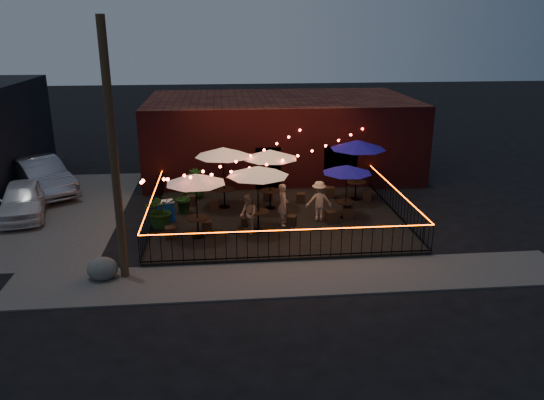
{
  "coord_description": "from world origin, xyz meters",
  "views": [
    {
      "loc": [
        -2.19,
        -18.37,
        7.73
      ],
      "look_at": [
        -0.25,
        1.61,
        1.05
      ],
      "focal_mm": 35.0,
      "sensor_mm": 36.0,
      "label": 1
    }
  ],
  "objects_px": {
    "cafe_table_2": "(258,172)",
    "boulder": "(102,269)",
    "cafe_table_1": "(223,153)",
    "cafe_table_3": "(270,155)",
    "cafe_table_0": "(196,179)",
    "utility_pole": "(114,156)",
    "cafe_table_5": "(358,145)",
    "cooler": "(166,211)",
    "cafe_table_4": "(347,170)"
  },
  "relations": [
    {
      "from": "cafe_table_2",
      "to": "boulder",
      "type": "height_order",
      "value": "cafe_table_2"
    },
    {
      "from": "cafe_table_1",
      "to": "boulder",
      "type": "relative_size",
      "value": 2.99
    },
    {
      "from": "cafe_table_3",
      "to": "cafe_table_0",
      "type": "bearing_deg",
      "value": -135.02
    },
    {
      "from": "utility_pole",
      "to": "cafe_table_2",
      "type": "xyz_separation_m",
      "value": [
        4.53,
        3.2,
        -1.49
      ]
    },
    {
      "from": "cafe_table_5",
      "to": "boulder",
      "type": "bearing_deg",
      "value": -145.67
    },
    {
      "from": "utility_pole",
      "to": "cafe_table_3",
      "type": "relative_size",
      "value": 2.72
    },
    {
      "from": "cafe_table_0",
      "to": "cafe_table_1",
      "type": "xyz_separation_m",
      "value": [
        1.03,
        3.35,
        0.18
      ]
    },
    {
      "from": "cafe_table_5",
      "to": "cafe_table_1",
      "type": "bearing_deg",
      "value": -175.29
    },
    {
      "from": "cafe_table_3",
      "to": "cafe_table_5",
      "type": "distance_m",
      "value": 4.06
    },
    {
      "from": "utility_pole",
      "to": "cooler",
      "type": "height_order",
      "value": "utility_pole"
    },
    {
      "from": "utility_pole",
      "to": "cafe_table_0",
      "type": "relative_size",
      "value": 2.84
    },
    {
      "from": "cafe_table_3",
      "to": "cooler",
      "type": "height_order",
      "value": "cafe_table_3"
    },
    {
      "from": "cafe_table_1",
      "to": "cafe_table_5",
      "type": "distance_m",
      "value": 5.95
    },
    {
      "from": "cafe_table_1",
      "to": "cafe_table_4",
      "type": "relative_size",
      "value": 1.11
    },
    {
      "from": "cafe_table_0",
      "to": "cafe_table_2",
      "type": "xyz_separation_m",
      "value": [
        2.29,
        0.38,
        0.12
      ]
    },
    {
      "from": "cafe_table_4",
      "to": "cooler",
      "type": "distance_m",
      "value": 7.47
    },
    {
      "from": "cafe_table_3",
      "to": "cooler",
      "type": "xyz_separation_m",
      "value": [
        -4.33,
        -1.2,
        -1.93
      ]
    },
    {
      "from": "cafe_table_4",
      "to": "cafe_table_1",
      "type": "bearing_deg",
      "value": 159.8
    },
    {
      "from": "boulder",
      "to": "cafe_table_5",
      "type": "bearing_deg",
      "value": 34.33
    },
    {
      "from": "cafe_table_5",
      "to": "cooler",
      "type": "relative_size",
      "value": 3.74
    },
    {
      "from": "cafe_table_2",
      "to": "cafe_table_5",
      "type": "relative_size",
      "value": 0.8
    },
    {
      "from": "cooler",
      "to": "cafe_table_0",
      "type": "bearing_deg",
      "value": -70.07
    },
    {
      "from": "cafe_table_3",
      "to": "cooler",
      "type": "distance_m",
      "value": 4.89
    },
    {
      "from": "cafe_table_3",
      "to": "boulder",
      "type": "xyz_separation_m",
      "value": [
        -5.9,
        -5.89,
        -2.15
      ]
    },
    {
      "from": "cafe_table_4",
      "to": "cafe_table_5",
      "type": "bearing_deg",
      "value": 66.42
    },
    {
      "from": "cafe_table_1",
      "to": "boulder",
      "type": "distance_m",
      "value": 7.71
    },
    {
      "from": "cooler",
      "to": "cafe_table_2",
      "type": "bearing_deg",
      "value": -38.09
    },
    {
      "from": "cafe_table_0",
      "to": "cafe_table_4",
      "type": "distance_m",
      "value": 6.15
    },
    {
      "from": "cafe_table_0",
      "to": "cafe_table_2",
      "type": "height_order",
      "value": "cafe_table_2"
    },
    {
      "from": "boulder",
      "to": "cafe_table_4",
      "type": "bearing_deg",
      "value": 26.6
    },
    {
      "from": "cafe_table_4",
      "to": "cafe_table_5",
      "type": "height_order",
      "value": "cafe_table_5"
    },
    {
      "from": "cafe_table_2",
      "to": "cafe_table_3",
      "type": "height_order",
      "value": "cafe_table_3"
    },
    {
      "from": "cafe_table_1",
      "to": "cooler",
      "type": "bearing_deg",
      "value": -146.77
    },
    {
      "from": "cafe_table_5",
      "to": "utility_pole",
      "type": "bearing_deg",
      "value": -144.13
    },
    {
      "from": "cafe_table_3",
      "to": "boulder",
      "type": "bearing_deg",
      "value": -135.04
    },
    {
      "from": "utility_pole",
      "to": "cafe_table_3",
      "type": "xyz_separation_m",
      "value": [
        5.23,
        5.81,
        -1.48
      ]
    },
    {
      "from": "cafe_table_3",
      "to": "cafe_table_4",
      "type": "distance_m",
      "value": 3.32
    },
    {
      "from": "cooler",
      "to": "boulder",
      "type": "xyz_separation_m",
      "value": [
        -1.57,
        -4.7,
        -0.22
      ]
    },
    {
      "from": "cafe_table_2",
      "to": "cafe_table_5",
      "type": "distance_m",
      "value": 5.81
    },
    {
      "from": "cafe_table_4",
      "to": "cafe_table_0",
      "type": "bearing_deg",
      "value": -165.55
    },
    {
      "from": "cafe_table_5",
      "to": "boulder",
      "type": "distance_m",
      "value": 12.17
    },
    {
      "from": "cafe_table_2",
      "to": "cafe_table_0",
      "type": "bearing_deg",
      "value": -170.54
    },
    {
      "from": "cafe_table_5",
      "to": "boulder",
      "type": "relative_size",
      "value": 3.45
    },
    {
      "from": "utility_pole",
      "to": "cafe_table_3",
      "type": "distance_m",
      "value": 7.96
    },
    {
      "from": "utility_pole",
      "to": "cafe_table_5",
      "type": "xyz_separation_m",
      "value": [
        9.2,
        6.65,
        -1.35
      ]
    },
    {
      "from": "cafe_table_1",
      "to": "cafe_table_3",
      "type": "distance_m",
      "value": 2.0
    },
    {
      "from": "cooler",
      "to": "boulder",
      "type": "distance_m",
      "value": 4.96
    },
    {
      "from": "cafe_table_5",
      "to": "cooler",
      "type": "xyz_separation_m",
      "value": [
        -8.3,
        -2.04,
        -2.07
      ]
    },
    {
      "from": "cafe_table_4",
      "to": "boulder",
      "type": "height_order",
      "value": "cafe_table_4"
    },
    {
      "from": "cafe_table_0",
      "to": "cafe_table_2",
      "type": "distance_m",
      "value": 2.32
    }
  ]
}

